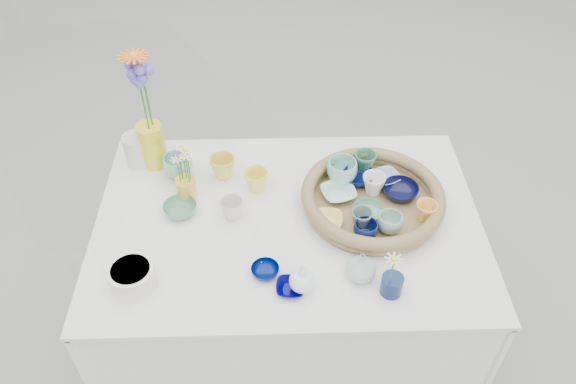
{
  "coord_description": "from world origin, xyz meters",
  "views": [
    {
      "loc": [
        -0.04,
        -1.27,
        2.1
      ],
      "look_at": [
        0.0,
        0.02,
        0.87
      ],
      "focal_mm": 35.0,
      "sensor_mm": 36.0,
      "label": 1
    }
  ],
  "objects_px": {
    "wicker_tray": "(372,199)",
    "bud_vase_seafoam": "(361,266)",
    "display_table": "(288,344)",
    "tall_vase_yellow": "(152,145)"
  },
  "relations": [
    {
      "from": "wicker_tray",
      "to": "tall_vase_yellow",
      "type": "distance_m",
      "value": 0.79
    },
    {
      "from": "display_table",
      "to": "bud_vase_seafoam",
      "type": "relative_size",
      "value": 13.28
    },
    {
      "from": "bud_vase_seafoam",
      "to": "wicker_tray",
      "type": "bearing_deg",
      "value": 75.74
    },
    {
      "from": "bud_vase_seafoam",
      "to": "tall_vase_yellow",
      "type": "distance_m",
      "value": 0.86
    },
    {
      "from": "display_table",
      "to": "tall_vase_yellow",
      "type": "bearing_deg",
      "value": 148.12
    },
    {
      "from": "display_table",
      "to": "wicker_tray",
      "type": "bearing_deg",
      "value": 10.12
    },
    {
      "from": "wicker_tray",
      "to": "display_table",
      "type": "bearing_deg",
      "value": -169.88
    },
    {
      "from": "wicker_tray",
      "to": "tall_vase_yellow",
      "type": "relative_size",
      "value": 2.79
    },
    {
      "from": "wicker_tray",
      "to": "bud_vase_seafoam",
      "type": "distance_m",
      "value": 0.3
    },
    {
      "from": "wicker_tray",
      "to": "bud_vase_seafoam",
      "type": "relative_size",
      "value": 5.0
    }
  ]
}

